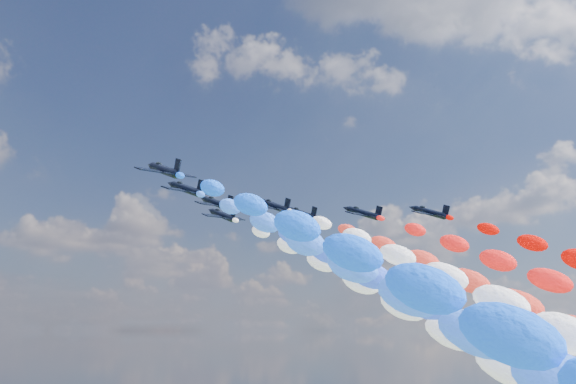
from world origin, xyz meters
TOP-DOWN VIEW (x-y plane):
  - jet_0 at (-31.74, -6.29)m, footprint 9.55×12.83m
  - jet_1 at (-21.88, 4.47)m, footprint 10.08×13.20m
  - trail_1 at (-21.88, -60.69)m, footprint 7.26×127.65m
  - jet_2 at (-10.11, 13.33)m, footprint 9.65×12.90m
  - trail_2 at (-10.11, -51.83)m, footprint 7.26×127.65m
  - jet_3 at (0.50, 9.01)m, footprint 9.66×12.90m
  - jet_4 at (-1.76, 24.61)m, footprint 9.54×12.82m
  - trail_4 at (-1.76, -40.55)m, footprint 7.26×127.65m
  - jet_5 at (10.63, 13.07)m, footprint 10.02×13.16m
  - jet_6 at (20.24, 4.52)m, footprint 9.73×12.95m
  - jet_7 at (30.60, -4.56)m, footprint 9.77×12.99m

SIDE VIEW (x-z plane):
  - trail_1 at x=-21.88m, z-range 47.90..109.38m
  - trail_2 at x=-10.11m, z-range 47.90..109.38m
  - trail_4 at x=-1.76m, z-range 47.90..109.38m
  - jet_0 at x=-31.74m, z-range 104.16..110.72m
  - jet_1 at x=-21.88m, z-range 104.16..110.72m
  - jet_2 at x=-10.11m, z-range 104.16..110.72m
  - jet_3 at x=0.50m, z-range 104.16..110.72m
  - jet_4 at x=-1.76m, z-range 104.16..110.72m
  - jet_5 at x=10.63m, z-range 104.16..110.72m
  - jet_6 at x=20.24m, z-range 104.16..110.72m
  - jet_7 at x=30.60m, z-range 104.16..110.72m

